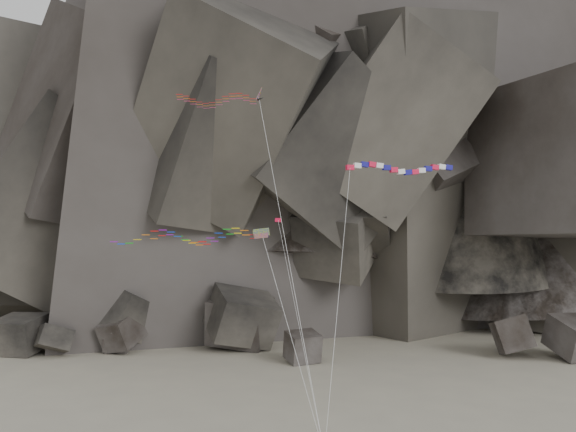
{
  "coord_description": "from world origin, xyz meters",
  "views": [
    {
      "loc": [
        3.39,
        -44.22,
        16.32
      ],
      "look_at": [
        1.18,
        6.0,
        18.07
      ],
      "focal_mm": 35.0,
      "sensor_mm": 36.0,
      "label": 1
    }
  ],
  "objects_px": {
    "banner_kite": "(400,170)",
    "pennant_kite": "(287,266)",
    "delta_kite": "(214,100)",
    "parafoil_kite": "(180,236)"
  },
  "relations": [
    {
      "from": "banner_kite",
      "to": "pennant_kite",
      "type": "distance_m",
      "value": 12.62
    },
    {
      "from": "banner_kite",
      "to": "pennant_kite",
      "type": "xyz_separation_m",
      "value": [
        -9.42,
        -2.42,
        -8.04
      ]
    },
    {
      "from": "pennant_kite",
      "to": "banner_kite",
      "type": "bearing_deg",
      "value": 4.13
    },
    {
      "from": "delta_kite",
      "to": "parafoil_kite",
      "type": "bearing_deg",
      "value": -118.65
    },
    {
      "from": "parafoil_kite",
      "to": "pennant_kite",
      "type": "distance_m",
      "value": 9.35
    },
    {
      "from": "delta_kite",
      "to": "pennant_kite",
      "type": "xyz_separation_m",
      "value": [
        6.86,
        -4.88,
        -14.77
      ]
    },
    {
      "from": "pennant_kite",
      "to": "parafoil_kite",
      "type": "bearing_deg",
      "value": 161.99
    },
    {
      "from": "banner_kite",
      "to": "pennant_kite",
      "type": "height_order",
      "value": "banner_kite"
    },
    {
      "from": "delta_kite",
      "to": "parafoil_kite",
      "type": "xyz_separation_m",
      "value": [
        -2.09,
        -3.66,
        -12.35
      ]
    },
    {
      "from": "banner_kite",
      "to": "parafoil_kite",
      "type": "bearing_deg",
      "value": 167.6
    }
  ]
}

